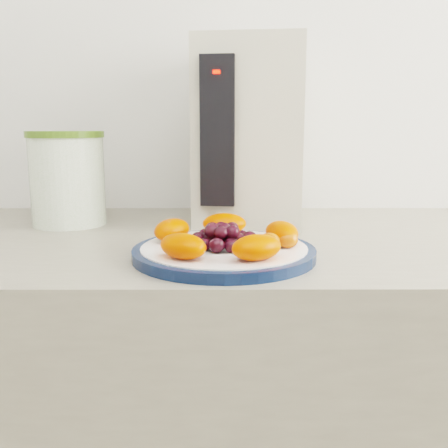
{
  "coord_description": "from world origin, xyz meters",
  "views": [
    {
      "loc": [
        0.05,
        0.34,
        1.09
      ],
      "look_at": [
        0.05,
        1.05,
        0.95
      ],
      "focal_mm": 40.0,
      "sensor_mm": 36.0,
      "label": 1
    }
  ],
  "objects": [
    {
      "name": "fruit_plate",
      "position": [
        0.05,
        1.04,
        0.93
      ],
      "size": [
        0.23,
        0.22,
        0.03
      ],
      "color": "#F13200",
      "rests_on": "plate_face"
    },
    {
      "name": "wall_back",
      "position": [
        0.0,
        1.51,
        1.3
      ],
      "size": [
        3.5,
        0.02,
        2.6
      ],
      "primitive_type": "cube",
      "color": "silver",
      "rests_on": "floor"
    },
    {
      "name": "appliance_panel",
      "position": [
        0.04,
        1.22,
        1.08
      ],
      "size": [
        0.06,
        0.03,
        0.26
      ],
      "primitive_type": "cube",
      "rotation": [
        0.0,
        0.0,
        -0.12
      ],
      "color": "black",
      "rests_on": "appliance_body"
    },
    {
      "name": "plate_rim",
      "position": [
        0.05,
        1.05,
        0.91
      ],
      "size": [
        0.26,
        0.26,
        0.01
      ],
      "primitive_type": "cylinder",
      "color": "#0C1C3B",
      "rests_on": "counter"
    },
    {
      "name": "plate_face",
      "position": [
        0.05,
        1.05,
        0.91
      ],
      "size": [
        0.24,
        0.24,
        0.02
      ],
      "primitive_type": "cylinder",
      "color": "white",
      "rests_on": "counter"
    },
    {
      "name": "appliance_body",
      "position": [
        0.1,
        1.36,
        1.07
      ],
      "size": [
        0.23,
        0.3,
        0.35
      ],
      "primitive_type": "cube",
      "rotation": [
        0.0,
        0.0,
        -0.12
      ],
      "color": "beige",
      "rests_on": "counter"
    },
    {
      "name": "appliance_led",
      "position": [
        0.04,
        1.21,
        1.18
      ],
      "size": [
        0.01,
        0.01,
        0.01
      ],
      "primitive_type": "cube",
      "rotation": [
        0.0,
        0.0,
        -0.12
      ],
      "color": "#FF0C05",
      "rests_on": "appliance_panel"
    },
    {
      "name": "canister",
      "position": [
        -0.25,
        1.3,
        0.98
      ],
      "size": [
        0.14,
        0.14,
        0.17
      ],
      "primitive_type": "cylinder",
      "rotation": [
        0.0,
        0.0,
        0.0
      ],
      "color": "#376913",
      "rests_on": "counter"
    },
    {
      "name": "canister_lid",
      "position": [
        -0.25,
        1.3,
        1.07
      ],
      "size": [
        0.15,
        0.15,
        0.01
      ],
      "primitive_type": "cylinder",
      "rotation": [
        0.0,
        0.0,
        0.0
      ],
      "color": "#496821",
      "rests_on": "canister"
    }
  ]
}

